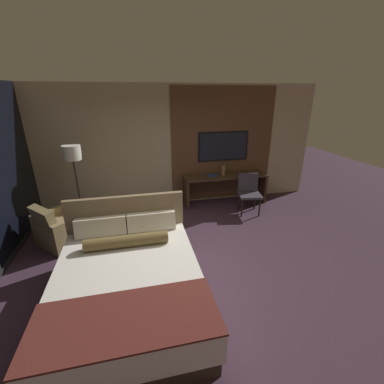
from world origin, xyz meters
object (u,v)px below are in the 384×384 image
tv (223,146)px  armchair_by_window (62,229)px  desk (225,183)px  desk_chair (249,190)px  vase_tall (223,170)px  book (212,175)px  floor_lamp (73,159)px  bed (129,283)px

tv → armchair_by_window: 3.92m
desk → desk_chair: bearing=-60.2°
desk → vase_tall: 0.34m
tv → desk_chair: bearing=-67.0°
desk → book: size_ratio=8.69×
desk → book: book is taller
desk → floor_lamp: size_ratio=1.22×
floor_lamp → book: bearing=7.2°
desk → tv: 0.90m
desk_chair → armchair_by_window: bearing=-162.7°
desk → tv: size_ratio=1.63×
bed → armchair_by_window: bed is taller
bed → book: (1.98, 2.87, 0.41)m
desk_chair → vase_tall: size_ratio=3.74×
bed → armchair_by_window: size_ratio=2.12×
desk → desk_chair: size_ratio=2.28×
desk_chair → armchair_by_window: (-3.86, -0.51, -0.25)m
tv → floor_lamp: 3.35m
book → armchair_by_window: bearing=-160.9°
bed → book: bearing=55.4°
floor_lamp → book: 3.04m
bed → vase_tall: (2.27, 2.90, 0.51)m
bed → book: 3.51m
armchair_by_window → desk_chair: bearing=-125.5°
desk → book: (-0.34, -0.03, 0.24)m
tv → bed: bearing=-126.6°
tv → vase_tall: (-0.05, -0.23, -0.53)m
bed → floor_lamp: (-0.97, 2.50, 1.06)m
tv → armchair_by_window: tv is taller
desk → armchair_by_window: 3.69m
bed → tv: bearing=53.4°
bed → tv: tv is taller
desk_chair → floor_lamp: floor_lamp is taller
tv → book: bearing=-143.7°
desk_chair → floor_lamp: size_ratio=0.53×
tv → floor_lamp: tv is taller
vase_tall → book: vase_tall is taller
desk_chair → floor_lamp: bearing=-173.6°
armchair_by_window → vase_tall: vase_tall is taller
bed → desk_chair: bearing=40.5°
tv → desk_chair: size_ratio=1.40×
armchair_by_window → vase_tall: bearing=-115.0°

